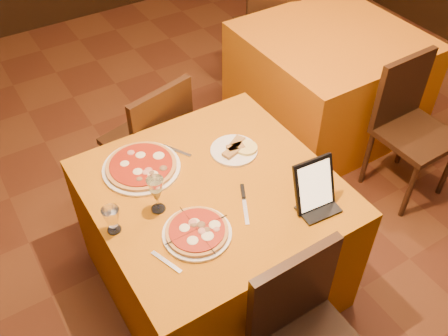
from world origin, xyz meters
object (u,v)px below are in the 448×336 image
pizza_near (197,232)px  tablet (314,185)px  main_table (214,237)px  chair_main_far (146,140)px  side_table (326,81)px  water_glass (112,220)px  pizza_far (141,167)px  wine_glass (157,195)px  chair_side_far (264,27)px  chair_side_near (417,135)px

pizza_near → tablet: bearing=-12.5°
main_table → chair_main_far: bearing=90.0°
side_table → water_glass: size_ratio=8.46×
side_table → pizza_far: (-1.67, -0.51, 0.39)m
wine_glass → tablet: size_ratio=0.78×
main_table → water_glass: (-0.49, 0.00, 0.44)m
chair_side_far → pizza_far: (-1.67, -1.29, 0.31)m
chair_side_far → main_table: bearing=65.6°
chair_side_far → side_table: bearing=107.9°
main_table → water_glass: 0.66m
pizza_near → water_glass: bearing=143.9°
main_table → water_glass: water_glass is taller
chair_main_far → chair_side_far: (1.44, 0.78, 0.00)m
pizza_near → water_glass: size_ratio=2.29×
side_table → tablet: 1.65m
side_table → pizza_near: (-1.64, -1.00, 0.39)m
main_table → side_table: size_ratio=1.00×
pizza_near → chair_side_near: bearing=5.9°
chair_side_far → tablet: (-1.11, -1.90, 0.41)m
pizza_far → water_glass: 0.39m
water_glass → tablet: 0.88m
pizza_near → pizza_far: size_ratio=0.79×
chair_side_near → pizza_far: chair_side_near is taller
chair_side_near → pizza_near: size_ratio=3.05×
main_table → chair_side_near: 1.44m
wine_glass → water_glass: wine_glass is taller
pizza_far → chair_side_far: bearing=37.8°
chair_main_far → pizza_near: chair_main_far is taller
pizza_near → water_glass: water_glass is taller
main_table → pizza_near: 0.49m
side_table → chair_side_far: (0.00, 0.79, 0.08)m
side_table → chair_main_far: size_ratio=1.21×
wine_glass → water_glass: bearing=-178.1°
wine_glass → side_table: bearing=24.5°
pizza_near → pizza_far: 0.49m
chair_main_far → chair_side_far: same height
chair_side_far → water_glass: (-1.93, -1.57, 0.36)m
chair_main_far → main_table: bearing=76.4°
chair_side_near → pizza_far: bearing=167.6°
wine_glass → tablet: tablet is taller
chair_main_far → tablet: 1.24m
pizza_far → wine_glass: wine_glass is taller
main_table → wine_glass: (-0.28, 0.01, 0.47)m
chair_side_near → tablet: 1.22m
chair_side_near → chair_side_far: same height
main_table → chair_side_far: bearing=47.7°
water_glass → tablet: size_ratio=0.53×
chair_side_far → tablet: tablet is taller
side_table → water_glass: water_glass is taller
chair_side_near → pizza_far: (-1.67, 0.32, 0.31)m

